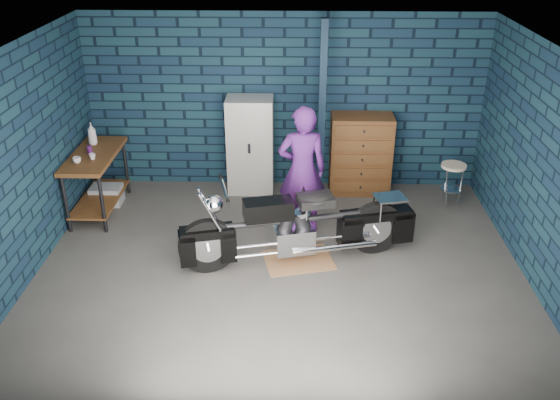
{
  "coord_description": "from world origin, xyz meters",
  "views": [
    {
      "loc": [
        0.17,
        -6.22,
        4.1
      ],
      "look_at": [
        -0.01,
        0.3,
        0.8
      ],
      "focal_mm": 38.0,
      "sensor_mm": 36.0,
      "label": 1
    }
  ],
  "objects_px": {
    "locker": "(250,146)",
    "shop_stool": "(451,185)",
    "motorcycle": "(299,222)",
    "person": "(302,170)",
    "workbench": "(98,183)",
    "tool_chest": "(360,155)",
    "storage_bin": "(107,195)"
  },
  "relations": [
    {
      "from": "workbench",
      "to": "tool_chest",
      "type": "relative_size",
      "value": 1.13
    },
    {
      "from": "person",
      "to": "workbench",
      "type": "bearing_deg",
      "value": -13.89
    },
    {
      "from": "locker",
      "to": "shop_stool",
      "type": "height_order",
      "value": "locker"
    },
    {
      "from": "workbench",
      "to": "person",
      "type": "relative_size",
      "value": 0.79
    },
    {
      "from": "storage_bin",
      "to": "tool_chest",
      "type": "xyz_separation_m",
      "value": [
        3.84,
        0.54,
        0.48
      ]
    },
    {
      "from": "workbench",
      "to": "storage_bin",
      "type": "distance_m",
      "value": 0.4
    },
    {
      "from": "person",
      "to": "locker",
      "type": "bearing_deg",
      "value": -62.64
    },
    {
      "from": "workbench",
      "to": "tool_chest",
      "type": "height_order",
      "value": "tool_chest"
    },
    {
      "from": "storage_bin",
      "to": "motorcycle",
      "type": "bearing_deg",
      "value": -27.62
    },
    {
      "from": "workbench",
      "to": "motorcycle",
      "type": "xyz_separation_m",
      "value": [
        2.91,
        -1.27,
        0.1
      ]
    },
    {
      "from": "locker",
      "to": "person",
      "type": "bearing_deg",
      "value": -57.41
    },
    {
      "from": "locker",
      "to": "tool_chest",
      "type": "relative_size",
      "value": 1.21
    },
    {
      "from": "person",
      "to": "storage_bin",
      "type": "height_order",
      "value": "person"
    },
    {
      "from": "workbench",
      "to": "tool_chest",
      "type": "xyz_separation_m",
      "value": [
        3.86,
        0.78,
        0.16
      ]
    },
    {
      "from": "tool_chest",
      "to": "person",
      "type": "bearing_deg",
      "value": -126.57
    },
    {
      "from": "workbench",
      "to": "shop_stool",
      "type": "height_order",
      "value": "workbench"
    },
    {
      "from": "motorcycle",
      "to": "shop_stool",
      "type": "xyz_separation_m",
      "value": [
        2.26,
        1.6,
        -0.23
      ]
    },
    {
      "from": "workbench",
      "to": "storage_bin",
      "type": "height_order",
      "value": "workbench"
    },
    {
      "from": "motorcycle",
      "to": "person",
      "type": "bearing_deg",
      "value": 73.9
    },
    {
      "from": "workbench",
      "to": "locker",
      "type": "distance_m",
      "value": 2.32
    },
    {
      "from": "locker",
      "to": "tool_chest",
      "type": "bearing_deg",
      "value": 0.0
    },
    {
      "from": "person",
      "to": "storage_bin",
      "type": "distance_m",
      "value": 3.1
    },
    {
      "from": "person",
      "to": "shop_stool",
      "type": "distance_m",
      "value": 2.42
    },
    {
      "from": "person",
      "to": "tool_chest",
      "type": "distance_m",
      "value": 1.55
    },
    {
      "from": "workbench",
      "to": "motorcycle",
      "type": "bearing_deg",
      "value": -23.62
    },
    {
      "from": "workbench",
      "to": "locker",
      "type": "relative_size",
      "value": 0.94
    },
    {
      "from": "workbench",
      "to": "storage_bin",
      "type": "bearing_deg",
      "value": 85.23
    },
    {
      "from": "shop_stool",
      "to": "person",
      "type": "bearing_deg",
      "value": -160.82
    },
    {
      "from": "locker",
      "to": "shop_stool",
      "type": "relative_size",
      "value": 2.26
    },
    {
      "from": "motorcycle",
      "to": "locker",
      "type": "relative_size",
      "value": 1.7
    },
    {
      "from": "workbench",
      "to": "locker",
      "type": "height_order",
      "value": "locker"
    },
    {
      "from": "locker",
      "to": "tool_chest",
      "type": "height_order",
      "value": "locker"
    }
  ]
}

